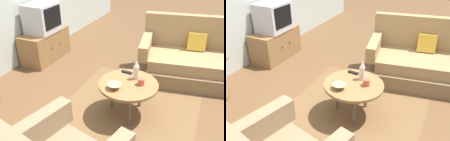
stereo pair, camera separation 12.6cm
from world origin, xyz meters
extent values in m
plane|color=brown|center=(0.00, 0.00, 0.00)|extent=(16.00, 16.00, 0.00)
cube|color=brown|center=(-0.05, 0.16, 0.00)|extent=(2.10, 1.75, 0.00)
cube|color=#846B4C|center=(-1.27, 0.61, 0.54)|extent=(0.84, 0.33, 0.24)
cube|color=brown|center=(1.20, -0.53, 0.12)|extent=(1.20, 1.88, 0.24)
cube|color=#93754C|center=(1.20, -0.53, 0.33)|extent=(1.01, 1.58, 0.18)
cube|color=#93754C|center=(1.58, -0.46, 0.69)|extent=(0.44, 1.75, 0.54)
cube|color=#93754C|center=(1.06, 0.27, 0.54)|extent=(0.92, 0.29, 0.23)
cube|color=gold|center=(1.44, -0.47, 0.56)|extent=(0.22, 0.31, 0.30)
cylinder|color=olive|center=(-0.05, 0.16, 0.44)|extent=(0.74, 0.74, 0.04)
cylinder|color=#4C4742|center=(-0.04, 0.39, 0.21)|extent=(0.04, 0.04, 0.42)
cylinder|color=#4C4742|center=(-0.26, 0.06, 0.21)|extent=(0.04, 0.04, 0.42)
cylinder|color=#4C4742|center=(0.16, 0.06, 0.21)|extent=(0.04, 0.04, 0.42)
cube|color=olive|center=(0.88, 2.16, 0.27)|extent=(0.95, 0.47, 0.55)
sphere|color=black|center=(0.77, 1.91, 0.30)|extent=(0.02, 0.02, 0.02)
sphere|color=black|center=(1.00, 1.91, 0.30)|extent=(0.02, 0.02, 0.02)
cube|color=#B7B7BC|center=(0.88, 2.14, 0.80)|extent=(0.56, 0.46, 0.51)
cube|color=black|center=(0.88, 1.91, 0.83)|extent=(0.45, 0.01, 0.36)
cylinder|color=beige|center=(0.09, 0.11, 0.55)|extent=(0.07, 0.07, 0.18)
cone|color=beige|center=(0.09, 0.11, 0.68)|extent=(0.06, 0.06, 0.09)
cylinder|color=#B74C3D|center=(-0.02, 0.01, 0.50)|extent=(0.08, 0.08, 0.08)
torus|color=#B74C3D|center=(0.04, 0.01, 0.50)|extent=(0.06, 0.01, 0.06)
cone|color=tan|center=(-0.23, 0.27, 0.49)|extent=(0.17, 0.17, 0.06)
cube|color=black|center=(0.19, 0.27, 0.47)|extent=(0.06, 0.15, 0.02)
camera|label=1|loc=(-2.44, -0.67, 2.02)|focal=38.52mm
camera|label=2|loc=(-2.39, -0.78, 2.02)|focal=38.52mm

